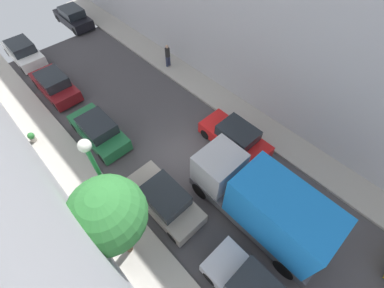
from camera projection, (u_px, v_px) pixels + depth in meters
The scene contains 14 objects.
ground at pixel (184, 157), 15.00m from camera, with size 32.00×32.00×0.00m, color #423F42.
sidewalk_left at pixel (109, 213), 12.84m from camera, with size 2.00×44.00×0.15m, color #A8A399.
sidewalk_right at pixel (240, 113), 17.03m from camera, with size 2.00×44.00×0.15m, color #A8A399.
parked_car_left_2 at pixel (164, 200), 12.59m from camera, with size 1.78×4.20×1.57m.
parked_car_left_3 at pixel (99, 131), 15.24m from camera, with size 1.78×4.20×1.57m.
parked_car_left_4 at pixel (55, 85), 17.73m from camera, with size 1.78×4.20×1.57m.
parked_car_left_5 at pixel (23, 52), 20.09m from camera, with size 1.78×4.20×1.57m.
parked_car_right_1 at pixel (235, 138), 14.92m from camera, with size 1.78×4.20×1.57m.
parked_car_right_2 at pixel (73, 17), 23.35m from camera, with size 1.78×4.20×1.57m.
delivery_truck at pixel (263, 204), 11.31m from camera, with size 2.26×6.60×3.38m.
pedestrian at pixel (168, 55), 19.25m from camera, with size 0.40×0.36×1.72m.
street_tree_0 at pixel (108, 215), 8.67m from camera, with size 2.69×2.69×5.25m.
potted_plant_1 at pixel (32, 137), 15.26m from camera, with size 0.38×0.38×0.64m.
lamp_post at pixel (101, 176), 9.62m from camera, with size 0.44×0.44×5.89m.
Camera 1 is at (-5.55, -6.55, 12.33)m, focal length 24.48 mm.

